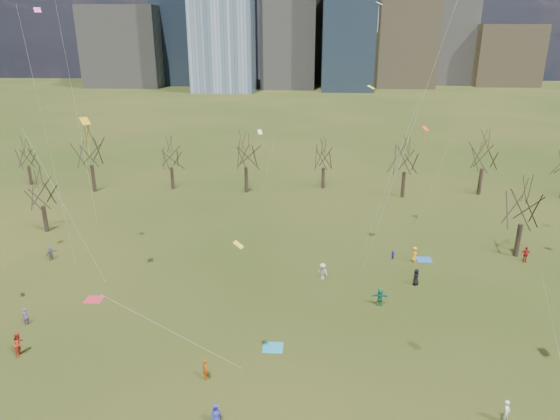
# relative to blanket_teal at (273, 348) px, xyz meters

# --- Properties ---
(ground) EXTENTS (500.00, 500.00, 0.00)m
(ground) POSITION_rel_blanket_teal_xyz_m (-0.24, 0.93, -0.01)
(ground) COLOR black
(ground) RESTS_ON ground
(bare_tree_row) EXTENTS (113.04, 29.80, 9.50)m
(bare_tree_row) POSITION_rel_blanket_teal_xyz_m (-0.32, 38.15, 6.10)
(bare_tree_row) COLOR black
(bare_tree_row) RESTS_ON ground
(blanket_teal) EXTENTS (1.60, 1.50, 0.03)m
(blanket_teal) POSITION_rel_blanket_teal_xyz_m (0.00, 0.00, 0.00)
(blanket_teal) COLOR teal
(blanket_teal) RESTS_ON ground
(blanket_navy) EXTENTS (1.60, 1.50, 0.03)m
(blanket_navy) POSITION_rel_blanket_teal_xyz_m (15.37, 17.32, 0.00)
(blanket_navy) COLOR #2354A5
(blanket_navy) RESTS_ON ground
(blanket_crimson) EXTENTS (1.60, 1.50, 0.03)m
(blanket_crimson) POSITION_rel_blanket_teal_xyz_m (-17.25, 6.50, 0.00)
(blanket_crimson) COLOR #BB2537
(blanket_crimson) RESTS_ON ground
(person_0) EXTENTS (0.84, 0.69, 1.47)m
(person_0) POSITION_rel_blanket_teal_xyz_m (-2.98, -8.34, 0.72)
(person_0) COLOR #272FAB
(person_0) RESTS_ON ground
(person_1) EXTENTS (0.72, 0.77, 1.77)m
(person_1) POSITION_rel_blanket_teal_xyz_m (15.31, -7.21, 0.87)
(person_1) COLOR silver
(person_1) RESTS_ON ground
(person_2) EXTENTS (0.78, 0.98, 1.97)m
(person_2) POSITION_rel_blanket_teal_xyz_m (-19.34, -2.11, 0.97)
(person_2) COLOR red
(person_2) RESTS_ON ground
(person_4) EXTENTS (0.83, 0.98, 1.58)m
(person_4) POSITION_rel_blanket_teal_xyz_m (-4.52, -4.10, 0.77)
(person_4) COLOR orange
(person_4) RESTS_ON ground
(person_5) EXTENTS (1.58, 0.54, 1.69)m
(person_5) POSITION_rel_blanket_teal_xyz_m (9.23, 7.17, 0.83)
(person_5) COLOR #1A7858
(person_5) RESTS_ON ground
(person_6) EXTENTS (0.97, 0.96, 1.69)m
(person_6) POSITION_rel_blanket_teal_xyz_m (13.29, 11.35, 0.83)
(person_6) COLOR black
(person_6) RESTS_ON ground
(person_7) EXTENTS (0.54, 0.66, 1.55)m
(person_7) POSITION_rel_blanket_teal_xyz_m (-21.22, 2.04, 0.76)
(person_7) COLOR #76458A
(person_7) RESTS_ON ground
(person_8) EXTENTS (0.60, 0.63, 1.03)m
(person_8) POSITION_rel_blanket_teal_xyz_m (11.89, 17.12, 0.50)
(person_8) COLOR #2F29B1
(person_8) RESTS_ON ground
(person_9) EXTENTS (1.27, 1.17, 1.72)m
(person_9) POSITION_rel_blanket_teal_xyz_m (4.12, 12.06, 0.84)
(person_9) COLOR silver
(person_9) RESTS_ON ground
(person_10) EXTENTS (1.06, 0.46, 1.79)m
(person_10) POSITION_rel_blanket_teal_xyz_m (26.15, 17.45, 0.88)
(person_10) COLOR #A61719
(person_10) RESTS_ON ground
(person_11) EXTENTS (1.01, 1.56, 1.60)m
(person_11) POSITION_rel_blanket_teal_xyz_m (-25.50, 14.79, 0.79)
(person_11) COLOR #5C5C61
(person_11) RESTS_ON ground
(person_12) EXTENTS (0.59, 0.86, 1.70)m
(person_12) POSITION_rel_blanket_teal_xyz_m (14.16, 16.82, 0.83)
(person_12) COLOR orange
(person_12) RESTS_ON ground
(kites_airborne) EXTENTS (60.58, 46.61, 28.31)m
(kites_airborne) POSITION_rel_blanket_teal_xyz_m (1.62, 9.53, 12.46)
(kites_airborne) COLOR orange
(kites_airborne) RESTS_ON ground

